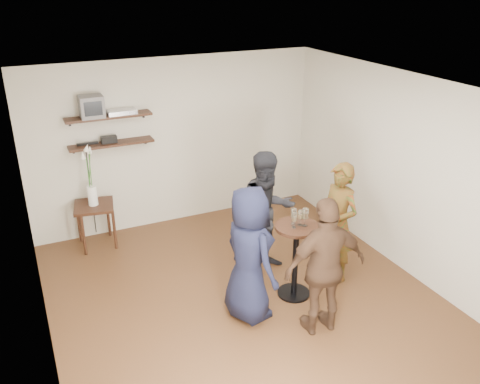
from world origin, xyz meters
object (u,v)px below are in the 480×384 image
(dvd_deck, at_px, (122,112))
(person_plaid, at_px, (338,223))
(crt_monitor, at_px, (91,106))
(person_navy, at_px, (249,255))
(drinks_table, at_px, (296,251))
(radio, at_px, (109,139))
(person_brown, at_px, (325,267))
(person_dark, at_px, (267,213))
(side_table, at_px, (94,211))

(dvd_deck, relative_size, person_plaid, 0.25)
(crt_monitor, relative_size, person_plaid, 0.20)
(crt_monitor, height_order, dvd_deck, crt_monitor)
(person_navy, bearing_deg, drinks_table, -90.00)
(radio, bearing_deg, person_plaid, -45.81)
(crt_monitor, relative_size, person_brown, 0.20)
(person_plaid, height_order, person_dark, person_dark)
(person_brown, bearing_deg, crt_monitor, -56.60)
(side_table, height_order, drinks_table, drinks_table)
(person_dark, bearing_deg, drinks_table, -90.00)
(person_dark, xyz_separation_m, person_brown, (-0.03, -1.40, -0.03))
(side_table, bearing_deg, dvd_deck, 20.50)
(person_plaid, relative_size, person_dark, 0.95)
(dvd_deck, bearing_deg, radio, 180.00)
(crt_monitor, height_order, radio, crt_monitor)
(drinks_table, relative_size, person_navy, 0.60)
(side_table, bearing_deg, person_navy, -62.03)
(radio, distance_m, person_navy, 2.90)
(drinks_table, distance_m, person_brown, 0.72)
(dvd_deck, height_order, person_dark, dvd_deck)
(radio, bearing_deg, crt_monitor, 180.00)
(dvd_deck, relative_size, side_table, 0.61)
(drinks_table, bearing_deg, crt_monitor, 125.87)
(radio, relative_size, person_plaid, 0.14)
(person_dark, height_order, person_navy, person_dark)
(dvd_deck, relative_size, person_navy, 0.25)
(person_navy, bearing_deg, person_brown, -142.61)
(radio, bearing_deg, person_brown, -63.92)
(dvd_deck, xyz_separation_m, person_brown, (1.36, -3.22, -1.09))
(dvd_deck, distance_m, side_table, 1.48)
(drinks_table, distance_m, person_plaid, 0.72)
(person_dark, relative_size, person_navy, 1.03)
(crt_monitor, distance_m, person_plaid, 3.67)
(radio, distance_m, person_brown, 3.65)
(crt_monitor, distance_m, drinks_table, 3.41)
(crt_monitor, relative_size, drinks_table, 0.33)
(side_table, relative_size, person_navy, 0.40)
(crt_monitor, height_order, person_plaid, crt_monitor)
(dvd_deck, height_order, person_navy, dvd_deck)
(side_table, height_order, person_navy, person_navy)
(crt_monitor, xyz_separation_m, drinks_table, (1.82, -2.52, -1.40))
(crt_monitor, distance_m, person_brown, 3.86)
(person_dark, bearing_deg, dvd_deck, 125.20)
(radio, bearing_deg, side_table, -148.90)
(drinks_table, height_order, person_plaid, person_plaid)
(crt_monitor, bearing_deg, side_table, -127.24)
(dvd_deck, height_order, side_table, dvd_deck)
(person_navy, height_order, person_brown, person_navy)
(drinks_table, height_order, person_brown, person_brown)
(person_dark, distance_m, person_brown, 1.40)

